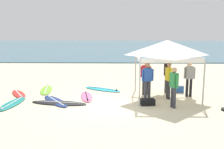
{
  "coord_description": "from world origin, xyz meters",
  "views": [
    {
      "loc": [
        0.22,
        -11.12,
        3.39
      ],
      "look_at": [
        -0.05,
        1.9,
        1.0
      ],
      "focal_mm": 42.69,
      "sensor_mm": 36.0,
      "label": 1
    }
  ],
  "objects_px": {
    "surfboard_lime": "(46,90)",
    "surfboard_red": "(19,94)",
    "canopy_tent": "(167,48)",
    "surfboard_navy": "(55,101)",
    "person_green": "(174,85)",
    "surfboard_black": "(59,103)",
    "surfboard_teal": "(12,103)",
    "surfboard_pink": "(87,96)",
    "person_black": "(167,74)",
    "person_blue": "(148,79)",
    "person_red": "(146,75)",
    "gear_bag_near_tent": "(148,102)",
    "person_grey": "(189,77)",
    "person_yellow": "(169,78)",
    "cooler_box": "(178,88)",
    "surfboard_cyan": "(103,89)"
  },
  "relations": [
    {
      "from": "person_blue",
      "to": "person_green",
      "type": "distance_m",
      "value": 1.57
    },
    {
      "from": "person_green",
      "to": "surfboard_black",
      "type": "bearing_deg",
      "value": 174.39
    },
    {
      "from": "surfboard_red",
      "to": "person_black",
      "type": "distance_m",
      "value": 7.52
    },
    {
      "from": "canopy_tent",
      "to": "surfboard_black",
      "type": "height_order",
      "value": "canopy_tent"
    },
    {
      "from": "surfboard_navy",
      "to": "surfboard_cyan",
      "type": "bearing_deg",
      "value": 48.97
    },
    {
      "from": "surfboard_pink",
      "to": "person_blue",
      "type": "relative_size",
      "value": 1.19
    },
    {
      "from": "surfboard_teal",
      "to": "surfboard_navy",
      "type": "bearing_deg",
      "value": 13.75
    },
    {
      "from": "person_black",
      "to": "surfboard_cyan",
      "type": "bearing_deg",
      "value": 171.03
    },
    {
      "from": "person_red",
      "to": "gear_bag_near_tent",
      "type": "distance_m",
      "value": 1.98
    },
    {
      "from": "surfboard_navy",
      "to": "person_black",
      "type": "distance_m",
      "value": 5.69
    },
    {
      "from": "canopy_tent",
      "to": "surfboard_navy",
      "type": "bearing_deg",
      "value": -171.27
    },
    {
      "from": "surfboard_cyan",
      "to": "person_black",
      "type": "height_order",
      "value": "person_black"
    },
    {
      "from": "surfboard_black",
      "to": "surfboard_teal",
      "type": "height_order",
      "value": "same"
    },
    {
      "from": "person_red",
      "to": "person_blue",
      "type": "height_order",
      "value": "same"
    },
    {
      "from": "person_green",
      "to": "person_black",
      "type": "distance_m",
      "value": 2.57
    },
    {
      "from": "person_blue",
      "to": "person_green",
      "type": "bearing_deg",
      "value": -52.85
    },
    {
      "from": "surfboard_pink",
      "to": "surfboard_black",
      "type": "relative_size",
      "value": 0.78
    },
    {
      "from": "surfboard_cyan",
      "to": "person_blue",
      "type": "bearing_deg",
      "value": -39.94
    },
    {
      "from": "surfboard_navy",
      "to": "person_yellow",
      "type": "xyz_separation_m",
      "value": [
        5.2,
        0.63,
        0.95
      ]
    },
    {
      "from": "person_green",
      "to": "person_black",
      "type": "xyz_separation_m",
      "value": [
        0.17,
        2.56,
        0.0
      ]
    },
    {
      "from": "surfboard_cyan",
      "to": "person_yellow",
      "type": "relative_size",
      "value": 1.28
    },
    {
      "from": "surfboard_cyan",
      "to": "surfboard_navy",
      "type": "height_order",
      "value": "same"
    },
    {
      "from": "surfboard_lime",
      "to": "gear_bag_near_tent",
      "type": "xyz_separation_m",
      "value": [
        5.1,
        -2.56,
        0.1
      ]
    },
    {
      "from": "surfboard_navy",
      "to": "surfboard_teal",
      "type": "bearing_deg",
      "value": -166.25
    },
    {
      "from": "person_green",
      "to": "surfboard_lime",
      "type": "bearing_deg",
      "value": 154.76
    },
    {
      "from": "surfboard_red",
      "to": "person_blue",
      "type": "height_order",
      "value": "person_blue"
    },
    {
      "from": "surfboard_red",
      "to": "person_black",
      "type": "height_order",
      "value": "person_black"
    },
    {
      "from": "surfboard_black",
      "to": "person_red",
      "type": "relative_size",
      "value": 1.52
    },
    {
      "from": "surfboard_black",
      "to": "surfboard_lime",
      "type": "relative_size",
      "value": 1.2
    },
    {
      "from": "surfboard_cyan",
      "to": "person_blue",
      "type": "height_order",
      "value": "person_blue"
    },
    {
      "from": "surfboard_teal",
      "to": "person_yellow",
      "type": "xyz_separation_m",
      "value": [
        7.0,
        1.07,
        0.95
      ]
    },
    {
      "from": "surfboard_lime",
      "to": "surfboard_red",
      "type": "bearing_deg",
      "value": -141.8
    },
    {
      "from": "surfboard_red",
      "to": "gear_bag_near_tent",
      "type": "bearing_deg",
      "value": -14.83
    },
    {
      "from": "surfboard_lime",
      "to": "person_yellow",
      "type": "xyz_separation_m",
      "value": [
        6.17,
        -1.48,
        0.95
      ]
    },
    {
      "from": "surfboard_red",
      "to": "person_black",
      "type": "xyz_separation_m",
      "value": [
        7.44,
        0.58,
        0.95
      ]
    },
    {
      "from": "surfboard_navy",
      "to": "person_red",
      "type": "xyz_separation_m",
      "value": [
        4.2,
        1.35,
        0.95
      ]
    },
    {
      "from": "surfboard_red",
      "to": "person_grey",
      "type": "relative_size",
      "value": 1.12
    },
    {
      "from": "canopy_tent",
      "to": "surfboard_cyan",
      "type": "distance_m",
      "value": 4.17
    },
    {
      "from": "surfboard_lime",
      "to": "person_black",
      "type": "xyz_separation_m",
      "value": [
        6.29,
        -0.32,
        0.95
      ]
    },
    {
      "from": "surfboard_pink",
      "to": "surfboard_red",
      "type": "relative_size",
      "value": 1.06
    },
    {
      "from": "person_blue",
      "to": "gear_bag_near_tent",
      "type": "bearing_deg",
      "value": -94.55
    },
    {
      "from": "surfboard_cyan",
      "to": "surfboard_black",
      "type": "height_order",
      "value": "same"
    },
    {
      "from": "person_red",
      "to": "gear_bag_near_tent",
      "type": "height_order",
      "value": "person_red"
    },
    {
      "from": "person_red",
      "to": "cooler_box",
      "type": "height_order",
      "value": "person_red"
    },
    {
      "from": "surfboard_pink",
      "to": "person_green",
      "type": "height_order",
      "value": "person_green"
    },
    {
      "from": "surfboard_teal",
      "to": "person_black",
      "type": "bearing_deg",
      "value": 17.39
    },
    {
      "from": "surfboard_pink",
      "to": "person_black",
      "type": "relative_size",
      "value": 1.19
    },
    {
      "from": "surfboard_black",
      "to": "gear_bag_near_tent",
      "type": "xyz_separation_m",
      "value": [
        3.9,
        -0.15,
        0.1
      ]
    },
    {
      "from": "person_grey",
      "to": "person_green",
      "type": "bearing_deg",
      "value": -121.7
    },
    {
      "from": "cooler_box",
      "to": "canopy_tent",
      "type": "bearing_deg",
      "value": -127.85
    }
  ]
}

